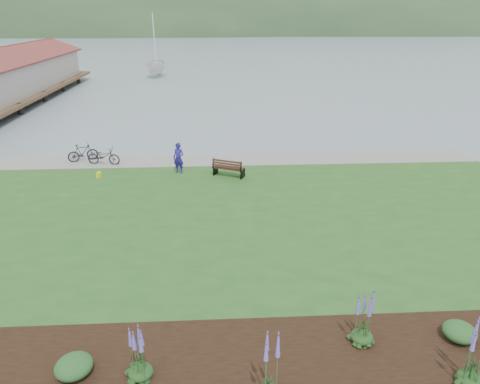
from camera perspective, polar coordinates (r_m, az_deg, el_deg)
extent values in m
plane|color=gray|center=(19.79, -6.74, -3.43)|extent=(600.00, 600.00, 0.00)
cube|color=#23531D|center=(17.93, -7.12, -5.72)|extent=(34.00, 20.00, 0.40)
cube|color=gray|center=(26.00, -5.96, 4.21)|extent=(34.00, 2.20, 0.03)
cube|color=black|center=(11.62, 6.50, -23.23)|extent=(24.00, 4.40, 0.04)
cube|color=#4C3826|center=(49.26, -29.35, 10.98)|extent=(8.00, 36.00, 0.30)
cube|color=#B2ADA3|center=(50.81, -28.78, 13.29)|extent=(6.40, 28.00, 3.00)
cube|color=#311C13|center=(23.31, -1.48, 3.24)|extent=(1.75, 1.21, 0.05)
cube|color=#311C13|center=(22.94, -1.79, 3.72)|extent=(1.57, 0.83, 0.52)
cube|color=black|center=(23.70, -3.28, 2.94)|extent=(0.29, 0.54, 0.46)
cube|color=black|center=(23.11, 0.37, 2.44)|extent=(0.29, 0.54, 0.46)
imported|color=navy|center=(23.82, -8.21, 4.84)|extent=(0.88, 0.77, 2.02)
imported|color=black|center=(26.31, -17.74, 4.58)|extent=(1.01, 2.04, 1.02)
imported|color=black|center=(27.31, -20.23, 4.95)|extent=(1.18, 1.81, 1.06)
imported|color=silver|center=(64.07, -11.00, 14.86)|extent=(10.60, 10.78, 26.78)
cube|color=yellow|center=(24.43, -18.30, 2.19)|extent=(0.24, 0.31, 0.29)
cone|color=#5B4EB6|center=(10.14, 3.95, -21.30)|extent=(0.32, 0.32, 1.93)
ellipsoid|color=#173D16|center=(12.74, 15.93, -18.06)|extent=(0.62, 0.62, 0.31)
cone|color=#5B4EB6|center=(12.16, 16.42, -14.74)|extent=(0.36, 0.36, 1.56)
ellipsoid|color=#173D16|center=(12.56, 28.31, -21.08)|extent=(0.62, 0.62, 0.31)
cone|color=#5B4EB6|center=(11.97, 29.19, -17.79)|extent=(0.40, 0.40, 1.56)
ellipsoid|color=#173D16|center=(11.67, -13.11, -22.34)|extent=(0.62, 0.62, 0.31)
cone|color=#5B4EB6|center=(11.06, -13.54, -19.10)|extent=(0.40, 0.40, 1.46)
ellipsoid|color=#1E4C21|center=(12.14, -21.28, -20.84)|extent=(0.94, 0.94, 0.47)
ellipsoid|color=#1E4C21|center=(13.73, 27.24, -16.23)|extent=(0.91, 0.91, 0.45)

